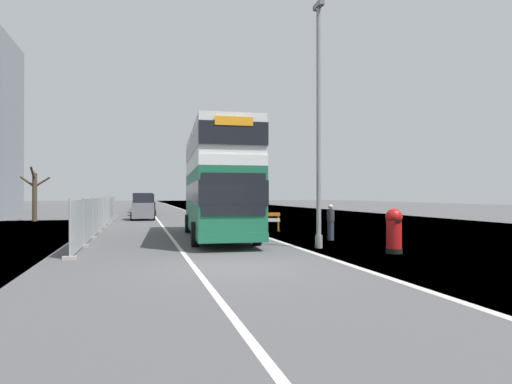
# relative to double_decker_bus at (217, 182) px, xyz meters

# --- Properties ---
(ground) EXTENTS (140.00, 280.00, 0.10)m
(ground) POSITION_rel_double_decker_bus_xyz_m (-0.28, -8.32, -2.75)
(ground) COLOR #4C4C4F
(double_decker_bus) EXTENTS (3.32, 11.10, 5.09)m
(double_decker_bus) POSITION_rel_double_decker_bus_xyz_m (0.00, 0.00, 0.00)
(double_decker_bus) COLOR #196042
(double_decker_bus) RESTS_ON ground
(lamppost_foreground) EXTENTS (0.29, 0.70, 9.61)m
(lamppost_foreground) POSITION_rel_double_decker_bus_xyz_m (3.12, -5.00, 1.86)
(lamppost_foreground) COLOR gray
(lamppost_foreground) RESTS_ON ground
(red_pillar_postbox) EXTENTS (0.59, 0.59, 1.59)m
(red_pillar_postbox) POSITION_rel_double_decker_bus_xyz_m (5.09, -7.10, -1.83)
(red_pillar_postbox) COLOR black
(red_pillar_postbox) RESTS_ON ground
(roadworks_barrier) EXTENTS (1.87, 0.73, 1.07)m
(roadworks_barrier) POSITION_rel_double_decker_bus_xyz_m (3.16, 2.78, -2.03)
(roadworks_barrier) COLOR orange
(roadworks_barrier) RESTS_ON ground
(construction_site_fence) EXTENTS (0.44, 27.40, 1.95)m
(construction_site_fence) POSITION_rel_double_decker_bus_xyz_m (-5.80, 7.89, -1.77)
(construction_site_fence) COLOR #A8AAAD
(construction_site_fence) RESTS_ON ground
(car_oncoming_near) EXTENTS (1.92, 3.83, 2.22)m
(car_oncoming_near) POSITION_rel_double_decker_bus_xyz_m (-3.33, 16.39, -1.67)
(car_oncoming_near) COLOR slate
(car_oncoming_near) RESTS_ON ground
(car_receding_mid) EXTENTS (2.05, 4.54, 2.14)m
(car_receding_mid) POSITION_rel_double_decker_bus_xyz_m (-3.03, 23.90, -1.71)
(car_receding_mid) COLOR black
(car_receding_mid) RESTS_ON ground
(car_receding_far) EXTENTS (1.91, 4.08, 2.06)m
(car_receding_far) POSITION_rel_double_decker_bus_xyz_m (-3.39, 31.60, -1.74)
(car_receding_far) COLOR slate
(car_receding_far) RESTS_ON ground
(car_far_side) EXTENTS (2.01, 4.03, 2.25)m
(car_far_side) POSITION_rel_double_decker_bus_xyz_m (-3.23, 41.16, -1.66)
(car_far_side) COLOR black
(car_far_side) RESTS_ON ground
(bare_tree_far_verge_near) EXTENTS (2.22, 2.58, 4.28)m
(bare_tree_far_verge_near) POSITION_rel_double_decker_bus_xyz_m (-11.52, 16.43, -0.48)
(bare_tree_far_verge_near) COLOR #4C3D2D
(bare_tree_far_verge_near) RESTS_ON ground
(pedestrian_at_kerb) EXTENTS (0.34, 0.34, 1.64)m
(pedestrian_at_kerb) POSITION_rel_double_decker_bus_xyz_m (4.81, -2.48, -1.88)
(pedestrian_at_kerb) COLOR #2D3342
(pedestrian_at_kerb) RESTS_ON ground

